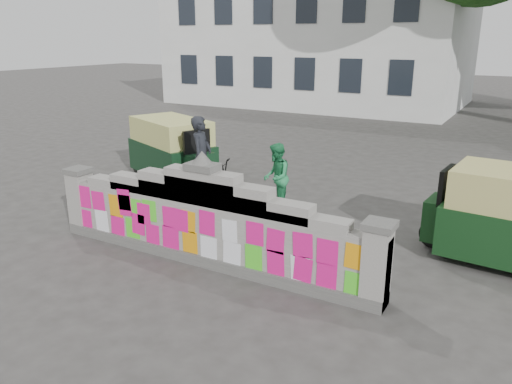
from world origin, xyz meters
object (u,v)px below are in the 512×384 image
(cyclist_bike, at_px, (202,182))
(pedestrian, at_px, (276,177))
(cyclist_rider, at_px, (202,167))
(rickshaw_left, at_px, (173,148))

(cyclist_bike, relative_size, pedestrian, 1.34)
(cyclist_rider, xyz_separation_m, rickshaw_left, (-2.00, 1.44, -0.06))
(cyclist_bike, distance_m, pedestrian, 1.76)
(cyclist_bike, relative_size, rickshaw_left, 0.67)
(cyclist_bike, xyz_separation_m, cyclist_rider, (0.00, 0.00, 0.38))
(pedestrian, bearing_deg, cyclist_rider, -94.96)
(cyclist_rider, distance_m, pedestrian, 1.75)
(cyclist_bike, distance_m, cyclist_rider, 0.38)
(rickshaw_left, bearing_deg, pedestrian, 9.15)
(cyclist_bike, height_order, rickshaw_left, rickshaw_left)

